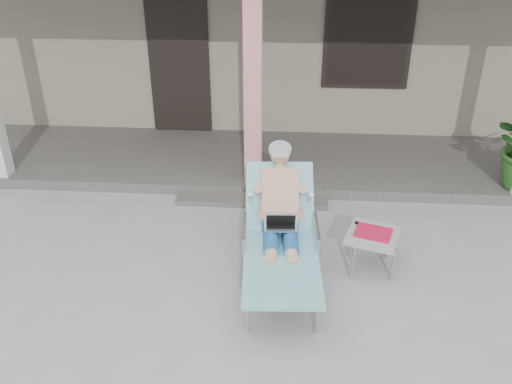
{
  "coord_description": "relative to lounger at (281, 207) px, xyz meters",
  "views": [
    {
      "loc": [
        0.49,
        -4.36,
        3.56
      ],
      "look_at": [
        0.15,
        0.6,
        0.85
      ],
      "focal_mm": 38.0,
      "sensor_mm": 36.0,
      "label": 1
    }
  ],
  "objects": [
    {
      "name": "ground",
      "position": [
        -0.41,
        -0.41,
        -0.79
      ],
      "size": [
        60.0,
        60.0,
        0.0
      ],
      "primitive_type": "plane",
      "color": "#9E9E99",
      "rests_on": "ground"
    },
    {
      "name": "house",
      "position": [
        -0.41,
        6.09,
        0.88
      ],
      "size": [
        10.4,
        5.4,
        3.3
      ],
      "color": "gray",
      "rests_on": "ground"
    },
    {
      "name": "porch_deck",
      "position": [
        -0.41,
        2.59,
        -0.71
      ],
      "size": [
        10.0,
        2.0,
        0.15
      ],
      "primitive_type": "cube",
      "color": "#605B56",
      "rests_on": "ground"
    },
    {
      "name": "porch_step",
      "position": [
        -0.41,
        1.44,
        -0.75
      ],
      "size": [
        2.0,
        0.3,
        0.07
      ],
      "primitive_type": "cube",
      "color": "#605B56",
      "rests_on": "ground"
    },
    {
      "name": "lounger",
      "position": [
        0.0,
        0.0,
        0.0
      ],
      "size": [
        0.84,
        2.0,
        1.28
      ],
      "rotation": [
        0.0,
        0.0,
        0.05
      ],
      "color": "#B7B7BC",
      "rests_on": "ground"
    },
    {
      "name": "side_table",
      "position": [
        0.98,
        0.11,
        -0.39
      ],
      "size": [
        0.66,
        0.66,
        0.47
      ],
      "rotation": [
        0.0,
        0.0,
        -0.32
      ],
      "color": "#A1A19C",
      "rests_on": "ground"
    }
  ]
}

